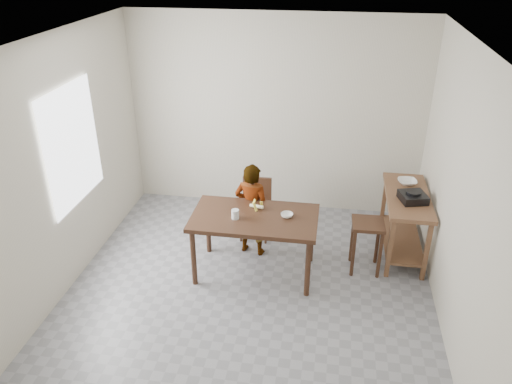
% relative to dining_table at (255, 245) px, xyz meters
% --- Properties ---
extents(floor, '(4.00, 4.00, 0.04)m').
position_rel_dining_table_xyz_m(floor, '(0.00, -0.30, -0.40)').
color(floor, gray).
rests_on(floor, ground).
extents(ceiling, '(4.00, 4.00, 0.04)m').
position_rel_dining_table_xyz_m(ceiling, '(0.00, -0.30, 2.35)').
color(ceiling, white).
rests_on(ceiling, wall_back).
extents(wall_back, '(4.00, 0.04, 2.70)m').
position_rel_dining_table_xyz_m(wall_back, '(0.00, 1.72, 0.98)').
color(wall_back, beige).
rests_on(wall_back, ground).
extents(wall_front, '(4.00, 0.04, 2.70)m').
position_rel_dining_table_xyz_m(wall_front, '(0.00, -2.32, 0.98)').
color(wall_front, beige).
rests_on(wall_front, ground).
extents(wall_left, '(0.04, 4.00, 2.70)m').
position_rel_dining_table_xyz_m(wall_left, '(-2.02, -0.30, 0.98)').
color(wall_left, beige).
rests_on(wall_left, ground).
extents(wall_right, '(0.04, 4.00, 2.70)m').
position_rel_dining_table_xyz_m(wall_right, '(2.02, -0.30, 0.98)').
color(wall_right, beige).
rests_on(wall_right, ground).
extents(window_pane, '(0.02, 1.10, 1.30)m').
position_rel_dining_table_xyz_m(window_pane, '(-1.97, -0.10, 1.12)').
color(window_pane, white).
rests_on(window_pane, wall_left).
extents(dining_table, '(1.40, 0.80, 0.75)m').
position_rel_dining_table_xyz_m(dining_table, '(0.00, 0.00, 0.00)').
color(dining_table, '#372014').
rests_on(dining_table, floor).
extents(prep_counter, '(0.50, 1.20, 0.80)m').
position_rel_dining_table_xyz_m(prep_counter, '(1.72, 0.70, 0.03)').
color(prep_counter, brown).
rests_on(prep_counter, floor).
extents(child, '(0.48, 0.37, 1.19)m').
position_rel_dining_table_xyz_m(child, '(-0.10, 0.41, 0.22)').
color(child, white).
rests_on(child, floor).
extents(dining_chair, '(0.37, 0.37, 0.77)m').
position_rel_dining_table_xyz_m(dining_chair, '(-0.12, 0.78, 0.01)').
color(dining_chair, '#372014').
rests_on(dining_chair, floor).
extents(stool, '(0.37, 0.37, 0.63)m').
position_rel_dining_table_xyz_m(stool, '(1.26, 0.26, -0.06)').
color(stool, '#372014').
rests_on(stool, floor).
extents(glass_tumbler, '(0.10, 0.10, 0.10)m').
position_rel_dining_table_xyz_m(glass_tumbler, '(-0.20, -0.08, 0.43)').
color(glass_tumbler, silver).
rests_on(glass_tumbler, dining_table).
extents(small_bowl, '(0.15, 0.15, 0.04)m').
position_rel_dining_table_xyz_m(small_bowl, '(0.36, 0.04, 0.40)').
color(small_bowl, white).
rests_on(small_bowl, dining_table).
extents(banana, '(0.22, 0.18, 0.07)m').
position_rel_dining_table_xyz_m(banana, '(-0.00, 0.18, 0.41)').
color(banana, gold).
rests_on(banana, dining_table).
extents(serving_bowl, '(0.25, 0.25, 0.06)m').
position_rel_dining_table_xyz_m(serving_bowl, '(1.74, 0.99, 0.45)').
color(serving_bowl, white).
rests_on(serving_bowl, prep_counter).
extents(gas_burner, '(0.35, 0.35, 0.09)m').
position_rel_dining_table_xyz_m(gas_burner, '(1.75, 0.55, 0.47)').
color(gas_burner, black).
rests_on(gas_burner, prep_counter).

